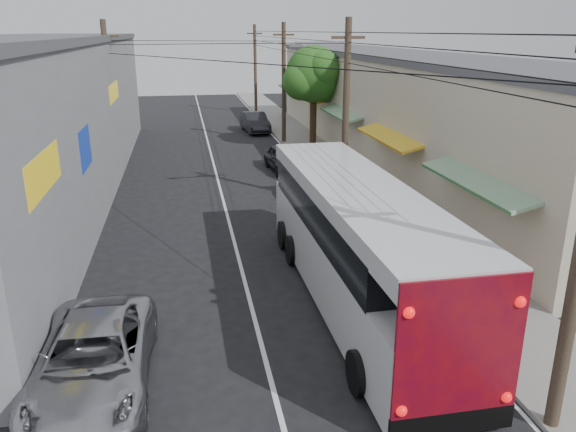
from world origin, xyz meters
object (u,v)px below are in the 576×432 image
at_px(jeepney, 94,359).
at_px(parked_car_mid, 284,159).
at_px(parked_car_far, 255,122).
at_px(pedestrian_near, 371,180).
at_px(pedestrian_far, 356,195).
at_px(parked_suv, 322,191).
at_px(coach_bus, 356,241).

height_order(jeepney, parked_car_mid, jeepney).
bearing_deg(parked_car_far, pedestrian_near, -86.48).
bearing_deg(pedestrian_far, parked_suv, -60.42).
relative_size(parked_car_mid, pedestrian_near, 2.49).
bearing_deg(pedestrian_far, jeepney, 36.22).
relative_size(pedestrian_near, pedestrian_far, 1.09).
bearing_deg(coach_bus, jeepney, -155.99).
relative_size(coach_bus, pedestrian_near, 7.34).
bearing_deg(parked_car_mid, pedestrian_far, -84.19).
distance_m(parked_suv, parked_car_far, 19.84).
xyz_separation_m(jeepney, pedestrian_near, (10.49, 12.64, 0.22)).
relative_size(parked_suv, parked_car_far, 1.16).
relative_size(parked_car_mid, parked_car_far, 0.91).
height_order(coach_bus, parked_suv, coach_bus).
xyz_separation_m(parked_suv, pedestrian_near, (2.45, 0.64, 0.18)).
relative_size(parked_car_far, pedestrian_near, 2.74).
distance_m(coach_bus, parked_car_mid, 15.96).
bearing_deg(parked_suv, coach_bus, -103.23).
bearing_deg(parked_car_far, pedestrian_far, -90.72).
bearing_deg(parked_suv, pedestrian_far, -52.49).
height_order(parked_suv, parked_car_far, parked_suv).
distance_m(parked_car_mid, pedestrian_near, 6.99).
relative_size(jeepney, parked_car_far, 1.16).
relative_size(parked_suv, parked_car_mid, 1.28).
distance_m(parked_suv, pedestrian_far, 1.71).
distance_m(parked_car_far, pedestrian_near, 19.41).
height_order(coach_bus, parked_car_far, coach_bus).
xyz_separation_m(parked_suv, parked_car_mid, (-0.44, 7.00, -0.06)).
distance_m(coach_bus, parked_car_far, 28.76).
bearing_deg(jeepney, pedestrian_far, 50.49).
height_order(parked_car_mid, parked_car_far, parked_car_far).
xyz_separation_m(jeepney, parked_car_mid, (7.60, 19.00, -0.03)).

